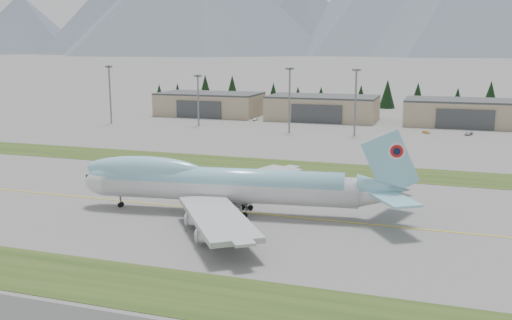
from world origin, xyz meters
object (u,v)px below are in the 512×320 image
(hangar_center, at_px, (323,108))
(service_vehicle_c, at_px, (469,135))
(hangar_right, at_px, (464,112))
(boeing_747_freighter, at_px, (224,184))
(hangar_left, at_px, (210,104))
(service_vehicle_b, at_px, (426,133))
(service_vehicle_a, at_px, (255,121))

(hangar_center, distance_m, service_vehicle_c, 67.71)
(hangar_center, height_order, hangar_right, same)
(boeing_747_freighter, relative_size, service_vehicle_c, 14.67)
(hangar_left, xyz_separation_m, service_vehicle_b, (100.97, -29.06, -5.39))
(hangar_left, distance_m, hangar_right, 115.00)
(service_vehicle_c, bearing_deg, boeing_747_freighter, -88.07)
(boeing_747_freighter, distance_m, hangar_right, 158.65)
(hangar_right, bearing_deg, service_vehicle_a, -171.50)
(hangar_right, xyz_separation_m, service_vehicle_a, (-87.69, -13.10, -5.39))
(hangar_center, height_order, service_vehicle_c, hangar_center)
(hangar_center, bearing_deg, boeing_747_freighter, -85.53)
(hangar_left, distance_m, hangar_center, 55.00)
(service_vehicle_a, height_order, service_vehicle_c, service_vehicle_c)
(service_vehicle_a, relative_size, service_vehicle_b, 1.19)
(service_vehicle_b, height_order, service_vehicle_c, service_vehicle_c)
(hangar_right, bearing_deg, service_vehicle_c, -87.53)
(boeing_747_freighter, bearing_deg, service_vehicle_a, 98.69)
(service_vehicle_b, bearing_deg, hangar_left, 106.87)
(service_vehicle_b, relative_size, service_vehicle_c, 0.68)
(service_vehicle_a, bearing_deg, service_vehicle_b, -6.33)
(service_vehicle_b, bearing_deg, service_vehicle_c, -54.64)
(hangar_left, xyz_separation_m, hangar_center, (55.00, 0.00, 0.00))
(boeing_747_freighter, relative_size, service_vehicle_b, 21.49)
(hangar_left, xyz_separation_m, service_vehicle_a, (27.31, -13.10, -5.39))
(hangar_center, bearing_deg, service_vehicle_b, -32.30)
(hangar_right, distance_m, service_vehicle_c, 28.94)
(hangar_left, distance_m, service_vehicle_c, 119.77)
(hangar_left, height_order, service_vehicle_a, hangar_left)
(hangar_left, xyz_separation_m, service_vehicle_c, (116.23, -28.41, -5.39))
(hangar_center, relative_size, service_vehicle_a, 12.93)
(hangar_center, bearing_deg, service_vehicle_a, -154.68)
(hangar_right, distance_m, service_vehicle_a, 88.83)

